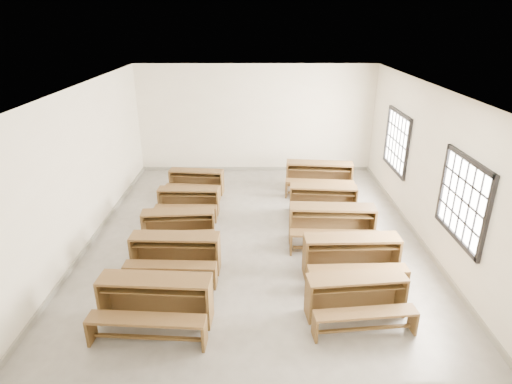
{
  "coord_description": "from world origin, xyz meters",
  "views": [
    {
      "loc": [
        -0.01,
        -8.34,
        4.43
      ],
      "look_at": [
        0.0,
        0.0,
        1.0
      ],
      "focal_mm": 30.0,
      "sensor_mm": 36.0,
      "label": 1
    }
  ],
  "objects_px": {
    "desk_set_7": "(332,222)",
    "desk_set_9": "(319,175)",
    "desk_set_2": "(178,224)",
    "desk_set_1": "(175,251)",
    "desk_set_4": "(196,180)",
    "desk_set_6": "(352,254)",
    "desk_set_0": "(155,298)",
    "desk_set_5": "(357,295)",
    "desk_set_8": "(323,198)",
    "desk_set_3": "(188,199)"
  },
  "relations": [
    {
      "from": "desk_set_3",
      "to": "desk_set_4",
      "type": "distance_m",
      "value": 1.3
    },
    {
      "from": "desk_set_4",
      "to": "desk_set_5",
      "type": "distance_m",
      "value": 6.03
    },
    {
      "from": "desk_set_2",
      "to": "desk_set_9",
      "type": "relative_size",
      "value": 0.84
    },
    {
      "from": "desk_set_2",
      "to": "desk_set_7",
      "type": "bearing_deg",
      "value": -4.76
    },
    {
      "from": "desk_set_6",
      "to": "desk_set_8",
      "type": "xyz_separation_m",
      "value": [
        -0.13,
        2.64,
        -0.04
      ]
    },
    {
      "from": "desk_set_2",
      "to": "desk_set_9",
      "type": "bearing_deg",
      "value": 36.09
    },
    {
      "from": "desk_set_2",
      "to": "desk_set_6",
      "type": "xyz_separation_m",
      "value": [
        3.36,
        -1.31,
        0.06
      ]
    },
    {
      "from": "desk_set_2",
      "to": "desk_set_6",
      "type": "distance_m",
      "value": 3.61
    },
    {
      "from": "desk_set_4",
      "to": "desk_set_7",
      "type": "height_order",
      "value": "desk_set_7"
    },
    {
      "from": "desk_set_0",
      "to": "desk_set_1",
      "type": "xyz_separation_m",
      "value": [
        0.06,
        1.44,
        -0.02
      ]
    },
    {
      "from": "desk_set_0",
      "to": "desk_set_3",
      "type": "height_order",
      "value": "desk_set_0"
    },
    {
      "from": "desk_set_1",
      "to": "desk_set_3",
      "type": "distance_m",
      "value": 2.53
    },
    {
      "from": "desk_set_7",
      "to": "desk_set_8",
      "type": "height_order",
      "value": "desk_set_7"
    },
    {
      "from": "desk_set_0",
      "to": "desk_set_3",
      "type": "xyz_separation_m",
      "value": [
        -0.07,
        3.97,
        -0.07
      ]
    },
    {
      "from": "desk_set_7",
      "to": "desk_set_3",
      "type": "bearing_deg",
      "value": 159.29
    },
    {
      "from": "desk_set_6",
      "to": "desk_set_7",
      "type": "height_order",
      "value": "desk_set_7"
    },
    {
      "from": "desk_set_0",
      "to": "desk_set_1",
      "type": "bearing_deg",
      "value": 91.49
    },
    {
      "from": "desk_set_1",
      "to": "desk_set_2",
      "type": "distance_m",
      "value": 1.18
    },
    {
      "from": "desk_set_0",
      "to": "desk_set_9",
      "type": "xyz_separation_m",
      "value": [
        3.26,
        5.45,
        0.02
      ]
    },
    {
      "from": "desk_set_6",
      "to": "desk_set_2",
      "type": "bearing_deg",
      "value": 156.87
    },
    {
      "from": "desk_set_4",
      "to": "desk_set_9",
      "type": "relative_size",
      "value": 0.81
    },
    {
      "from": "desk_set_0",
      "to": "desk_set_8",
      "type": "xyz_separation_m",
      "value": [
        3.15,
        3.94,
        -0.04
      ]
    },
    {
      "from": "desk_set_2",
      "to": "desk_set_4",
      "type": "bearing_deg",
      "value": 85.1
    },
    {
      "from": "desk_set_3",
      "to": "desk_set_4",
      "type": "relative_size",
      "value": 0.96
    },
    {
      "from": "desk_set_3",
      "to": "desk_set_7",
      "type": "xyz_separation_m",
      "value": [
        3.21,
        -1.39,
        0.09
      ]
    },
    {
      "from": "desk_set_8",
      "to": "desk_set_9",
      "type": "height_order",
      "value": "desk_set_9"
    },
    {
      "from": "desk_set_3",
      "to": "desk_set_4",
      "type": "bearing_deg",
      "value": 90.65
    },
    {
      "from": "desk_set_5",
      "to": "desk_set_7",
      "type": "xyz_separation_m",
      "value": [
        0.02,
        2.44,
        0.06
      ]
    },
    {
      "from": "desk_set_3",
      "to": "desk_set_8",
      "type": "relative_size",
      "value": 0.88
    },
    {
      "from": "desk_set_1",
      "to": "desk_set_9",
      "type": "distance_m",
      "value": 5.13
    },
    {
      "from": "desk_set_2",
      "to": "desk_set_9",
      "type": "xyz_separation_m",
      "value": [
        3.34,
        2.84,
        0.07
      ]
    },
    {
      "from": "desk_set_2",
      "to": "desk_set_1",
      "type": "bearing_deg",
      "value": -87.49
    },
    {
      "from": "desk_set_4",
      "to": "desk_set_0",
      "type": "bearing_deg",
      "value": -82.87
    },
    {
      "from": "desk_set_0",
      "to": "desk_set_1",
      "type": "distance_m",
      "value": 1.45
    },
    {
      "from": "desk_set_6",
      "to": "desk_set_7",
      "type": "distance_m",
      "value": 1.29
    },
    {
      "from": "desk_set_1",
      "to": "desk_set_7",
      "type": "bearing_deg",
      "value": 22.34
    },
    {
      "from": "desk_set_2",
      "to": "desk_set_6",
      "type": "bearing_deg",
      "value": -25.52
    },
    {
      "from": "desk_set_4",
      "to": "desk_set_5",
      "type": "bearing_deg",
      "value": -51.69
    },
    {
      "from": "desk_set_4",
      "to": "desk_set_6",
      "type": "bearing_deg",
      "value": -43.4
    },
    {
      "from": "desk_set_0",
      "to": "desk_set_9",
      "type": "height_order",
      "value": "desk_set_9"
    },
    {
      "from": "desk_set_7",
      "to": "desk_set_8",
      "type": "relative_size",
      "value": 1.1
    },
    {
      "from": "desk_set_7",
      "to": "desk_set_1",
      "type": "bearing_deg",
      "value": -156.98
    },
    {
      "from": "desk_set_8",
      "to": "desk_set_1",
      "type": "bearing_deg",
      "value": -135.69
    },
    {
      "from": "desk_set_2",
      "to": "desk_set_4",
      "type": "xyz_separation_m",
      "value": [
        0.03,
        2.66,
        -0.02
      ]
    },
    {
      "from": "desk_set_3",
      "to": "desk_set_6",
      "type": "height_order",
      "value": "desk_set_6"
    },
    {
      "from": "desk_set_0",
      "to": "desk_set_5",
      "type": "height_order",
      "value": "desk_set_0"
    },
    {
      "from": "desk_set_4",
      "to": "desk_set_6",
      "type": "xyz_separation_m",
      "value": [
        3.33,
        -3.97,
        0.07
      ]
    },
    {
      "from": "desk_set_9",
      "to": "desk_set_4",
      "type": "bearing_deg",
      "value": -170.91
    },
    {
      "from": "desk_set_7",
      "to": "desk_set_9",
      "type": "xyz_separation_m",
      "value": [
        0.13,
        2.87,
        0.0
      ]
    },
    {
      "from": "desk_set_1",
      "to": "desk_set_4",
      "type": "xyz_separation_m",
      "value": [
        -0.11,
        3.83,
        -0.05
      ]
    }
  ]
}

